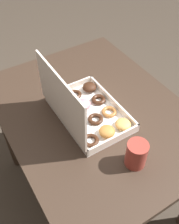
# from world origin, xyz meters

# --- Properties ---
(ground_plane) EXTENTS (8.00, 8.00, 0.00)m
(ground_plane) POSITION_xyz_m (0.00, 0.00, 0.00)
(ground_plane) COLOR #42382D
(dining_table) EXTENTS (0.99, 0.76, 0.73)m
(dining_table) POSITION_xyz_m (0.00, 0.00, 0.61)
(dining_table) COLOR #38281E
(dining_table) RESTS_ON ground_plane
(donut_box) EXTENTS (0.37, 0.25, 0.27)m
(donut_box) POSITION_xyz_m (-0.01, 0.06, 0.78)
(donut_box) COLOR white
(donut_box) RESTS_ON dining_table
(coffee_mug) EXTENTS (0.08, 0.08, 0.11)m
(coffee_mug) POSITION_xyz_m (-0.31, 0.02, 0.78)
(coffee_mug) COLOR #A3382D
(coffee_mug) RESTS_ON dining_table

